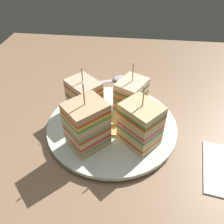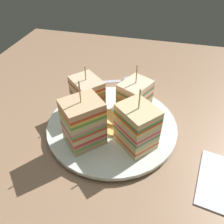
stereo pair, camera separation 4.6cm
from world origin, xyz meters
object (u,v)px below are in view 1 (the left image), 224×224
(sandwich_wedge_3, at_px, (87,125))
(chip_pile, at_px, (110,120))
(sandwich_wedge_0, at_px, (140,124))
(sandwich_wedge_1, at_px, (131,94))
(plate, at_px, (112,125))
(sandwich_wedge_2, at_px, (84,97))
(spoon, at_px, (113,79))

(sandwich_wedge_3, relative_size, chip_pile, 1.65)
(sandwich_wedge_0, height_order, sandwich_wedge_1, sandwich_wedge_0)
(plate, height_order, sandwich_wedge_3, sandwich_wedge_3)
(sandwich_wedge_1, height_order, sandwich_wedge_2, sandwich_wedge_1)
(sandwich_wedge_0, height_order, spoon, sandwich_wedge_0)
(sandwich_wedge_2, bearing_deg, chip_pile, 10.46)
(sandwich_wedge_0, xyz_separation_m, sandwich_wedge_3, (0.02, -0.09, 0.00))
(plate, distance_m, sandwich_wedge_3, 0.09)
(sandwich_wedge_1, height_order, sandwich_wedge_3, sandwich_wedge_3)
(sandwich_wedge_2, height_order, sandwich_wedge_3, sandwich_wedge_3)
(sandwich_wedge_2, relative_size, chip_pile, 1.31)
(spoon, bearing_deg, sandwich_wedge_0, -92.30)
(sandwich_wedge_3, xyz_separation_m, chip_pile, (-0.06, 0.03, -0.04))
(plate, bearing_deg, sandwich_wedge_3, -31.90)
(chip_pile, bearing_deg, sandwich_wedge_0, 55.77)
(spoon, bearing_deg, sandwich_wedge_3, -114.84)
(sandwich_wedge_0, relative_size, spoon, 0.81)
(sandwich_wedge_2, distance_m, sandwich_wedge_3, 0.10)
(sandwich_wedge_0, relative_size, sandwich_wedge_2, 1.16)
(sandwich_wedge_0, distance_m, sandwich_wedge_1, 0.11)
(plate, height_order, sandwich_wedge_1, sandwich_wedge_1)
(sandwich_wedge_3, height_order, spoon, sandwich_wedge_3)
(plate, height_order, sandwich_wedge_2, sandwich_wedge_2)
(sandwich_wedge_1, bearing_deg, spoon, -128.57)
(spoon, bearing_deg, sandwich_wedge_2, -126.46)
(spoon, bearing_deg, plate, -104.60)
(plate, distance_m, spoon, 0.19)
(plate, bearing_deg, spoon, -173.87)
(sandwich_wedge_0, bearing_deg, sandwich_wedge_1, -37.22)
(sandwich_wedge_3, distance_m, spoon, 0.25)
(sandwich_wedge_3, xyz_separation_m, spoon, (-0.24, 0.02, -0.06))
(sandwich_wedge_1, relative_size, sandwich_wedge_2, 1.01)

